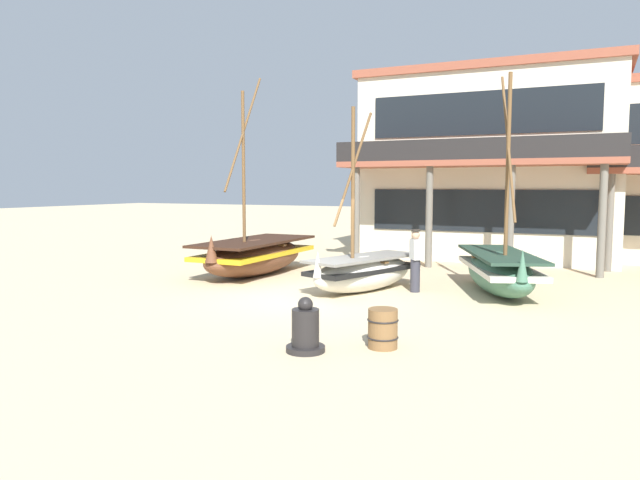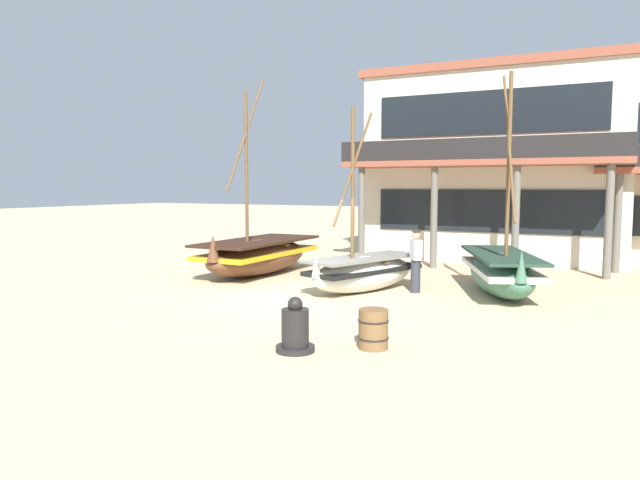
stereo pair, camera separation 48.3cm
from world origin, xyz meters
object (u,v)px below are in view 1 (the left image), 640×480
at_px(fishing_boat_far_right, 500,270).
at_px(wooden_barrel, 383,328).
at_px(fishing_boat_near_left, 363,271).
at_px(harbor_building_main, 494,166).
at_px(fishing_boat_centre_large, 255,255).
at_px(fisherman_by_hull, 415,261).
at_px(capstan_winch, 305,330).

height_order(fishing_boat_far_right, wooden_barrel, fishing_boat_far_right).
distance_m(fishing_boat_near_left, fishing_boat_far_right, 3.60).
relative_size(wooden_barrel, harbor_building_main, 0.07).
relative_size(fishing_boat_centre_large, harbor_building_main, 0.63).
bearing_deg(fishing_boat_far_right, harbor_building_main, 100.04).
bearing_deg(wooden_barrel, fisherman_by_hull, 100.24).
bearing_deg(wooden_barrel, fishing_boat_far_right, 80.27).
height_order(fishing_boat_near_left, fisherman_by_hull, fishing_boat_near_left).
height_order(fishing_boat_near_left, fishing_boat_centre_large, fishing_boat_centre_large).
distance_m(fishing_boat_far_right, fisherman_by_hull, 2.22).
relative_size(fishing_boat_centre_large, fisherman_by_hull, 3.71).
bearing_deg(capstan_winch, fishing_boat_near_left, 101.39).
height_order(fishing_boat_centre_large, wooden_barrel, fishing_boat_centre_large).
relative_size(fishing_boat_near_left, harbor_building_main, 0.50).
relative_size(fishing_boat_near_left, fishing_boat_far_right, 0.86).
distance_m(fishing_boat_far_right, harbor_building_main, 9.80).
distance_m(fisherman_by_hull, wooden_barrel, 5.63).
height_order(fishing_boat_near_left, wooden_barrel, fishing_boat_near_left).
bearing_deg(fishing_boat_centre_large, harbor_building_main, 56.94).
distance_m(fishing_boat_far_right, capstan_winch, 7.41).
relative_size(fishing_boat_far_right, wooden_barrel, 8.13).
bearing_deg(fisherman_by_hull, wooden_barrel, -79.76).
xyz_separation_m(fishing_boat_far_right, wooden_barrel, (-1.08, -6.29, -0.27)).
relative_size(fishing_boat_near_left, fisherman_by_hull, 2.90).
relative_size(fishing_boat_far_right, fisherman_by_hull, 3.38).
distance_m(fishing_boat_near_left, wooden_barrel, 5.57).
height_order(fishing_boat_far_right, capstan_winch, fishing_boat_far_right).
bearing_deg(fishing_boat_centre_large, fishing_boat_far_right, -0.11).
bearing_deg(fishing_boat_near_left, capstan_winch, -78.61).
distance_m(capstan_winch, harbor_building_main, 16.58).
bearing_deg(fishing_boat_centre_large, fishing_boat_near_left, -16.45).
height_order(wooden_barrel, harbor_building_main, harbor_building_main).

